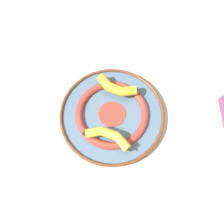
{
  "coord_description": "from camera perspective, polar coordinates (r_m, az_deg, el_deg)",
  "views": [
    {
      "loc": [
        0.19,
        0.22,
        0.77
      ],
      "look_at": [
        -0.03,
        0.01,
        0.04
      ],
      "focal_mm": 35.0,
      "sensor_mm": 36.0,
      "label": 1
    }
  ],
  "objects": [
    {
      "name": "banana_a",
      "position": [
        0.82,
        0.8,
        6.56
      ],
      "size": [
        0.09,
        0.17,
        0.04
      ],
      "rotation": [
        0.0,
        0.0,
        1.93
      ],
      "color": "gold",
      "rests_on": "decorative_bowl"
    },
    {
      "name": "banana_b",
      "position": [
        0.75,
        -0.7,
        -6.34
      ],
      "size": [
        0.09,
        0.17,
        0.03
      ],
      "rotation": [
        0.0,
        0.0,
        -1.15
      ],
      "color": "gold",
      "rests_on": "decorative_bowl"
    },
    {
      "name": "decorative_bowl",
      "position": [
        0.81,
        0.0,
        -0.58
      ],
      "size": [
        0.39,
        0.39,
        0.04
      ],
      "color": "slate",
      "rests_on": "ground_plane"
    },
    {
      "name": "ground_plane",
      "position": [
        0.83,
        -1.68,
        -1.93
      ],
      "size": [
        2.8,
        2.8,
        0.0
      ],
      "primitive_type": "plane",
      "color": "beige"
    }
  ]
}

